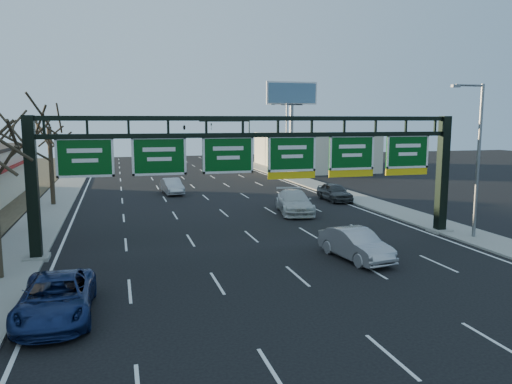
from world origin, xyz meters
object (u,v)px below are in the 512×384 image
object	(u,v)px
sign_gantry	(263,163)
car_white_wagon	(294,202)
car_silver_sedan	(356,244)
car_blue_suv	(56,298)

from	to	relation	value
sign_gantry	car_white_wagon	size ratio (longest dim) A/B	4.25
car_silver_sedan	sign_gantry	bearing A→B (deg)	122.33
car_silver_sedan	car_white_wagon	distance (m)	12.81
sign_gantry	car_silver_sedan	xyz separation A→B (m)	(3.60, -4.21, -3.86)
car_blue_suv	car_white_wagon	size ratio (longest dim) A/B	0.93
sign_gantry	car_blue_suv	distance (m)	13.56
car_silver_sedan	car_blue_suv	bearing A→B (deg)	-171.80
car_silver_sedan	car_white_wagon	size ratio (longest dim) A/B	0.81
sign_gantry	car_blue_suv	size ratio (longest dim) A/B	4.59
car_white_wagon	sign_gantry	bearing A→B (deg)	-110.04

